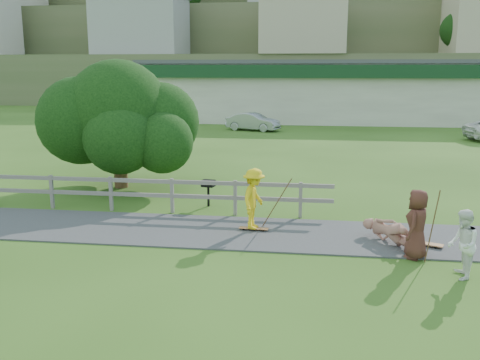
{
  "coord_description": "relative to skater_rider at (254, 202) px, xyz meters",
  "views": [
    {
      "loc": [
        2.36,
        -12.5,
        4.48
      ],
      "look_at": [
        0.33,
        2.0,
        1.39
      ],
      "focal_mm": 40.0,
      "sensor_mm": 36.0,
      "label": 1
    }
  ],
  "objects": [
    {
      "name": "longboard_fallen",
      "position": [
        4.42,
        -0.71,
        -0.79
      ],
      "size": [
        1.01,
        0.6,
        0.11
      ],
      "primitive_type": null,
      "rotation": [
        0.0,
        0.0,
        -0.38
      ],
      "color": "#905C2F",
      "rests_on": "ground"
    },
    {
      "name": "pole_spec_left",
      "position": [
        4.37,
        -1.82,
        0.04
      ],
      "size": [
        0.03,
        0.03,
        1.76
      ],
      "primitive_type": "cylinder",
      "color": "brown",
      "rests_on": "ground"
    },
    {
      "name": "bbq",
      "position": [
        -1.79,
        2.55,
        -0.4
      ],
      "size": [
        0.46,
        0.38,
        0.88
      ],
      "primitive_type": null,
      "rotation": [
        0.0,
        0.0,
        -0.19
      ],
      "color": "black",
      "rests_on": "ground"
    },
    {
      "name": "longboard_rider",
      "position": [
        0.0,
        0.0,
        -0.8
      ],
      "size": [
        0.83,
        0.25,
        0.09
      ],
      "primitive_type": null,
      "rotation": [
        0.0,
        0.0,
        -0.06
      ],
      "color": "#905C2F",
      "rests_on": "ground"
    },
    {
      "name": "hillside",
      "position": [
        -0.76,
        89.6,
        13.57
      ],
      "size": [
        220.0,
        67.0,
        47.5
      ],
      "color": "#516038",
      "rests_on": "ground"
    },
    {
      "name": "skater_fallen",
      "position": [
        3.62,
        -0.61,
        -0.51
      ],
      "size": [
        1.77,
        1.4,
        0.67
      ],
      "primitive_type": "imported",
      "rotation": [
        0.0,
        0.0,
        0.6
      ],
      "color": "#A76D5C",
      "rests_on": "ground"
    },
    {
      "name": "spectator_c",
      "position": [
        4.07,
        -1.57,
        -0.0
      ],
      "size": [
        0.83,
        0.97,
        1.68
      ],
      "primitive_type": "imported",
      "rotation": [
        0.0,
        0.0,
        4.28
      ],
      "color": "#532921",
      "rests_on": "ground"
    },
    {
      "name": "strip_mall",
      "position": [
        3.24,
        33.23,
        1.74
      ],
      "size": [
        32.5,
        10.75,
        5.1
      ],
      "color": "#BEB4A7",
      "rests_on": "ground"
    },
    {
      "name": "fence",
      "position": [
        -5.38,
        1.59,
        -0.12
      ],
      "size": [
        15.05,
        0.1,
        1.1
      ],
      "color": "slate",
      "rests_on": "ground"
    },
    {
      "name": "spectator_a",
      "position": [
        4.82,
        -2.72,
        -0.08
      ],
      "size": [
        0.65,
        0.79,
        1.52
      ],
      "primitive_type": "imported",
      "rotation": [
        0.0,
        0.0,
        4.61
      ],
      "color": "white",
      "rests_on": "ground"
    },
    {
      "name": "path",
      "position": [
        -0.76,
        -0.21,
        -0.82
      ],
      "size": [
        34.0,
        3.0,
        0.04
      ],
      "primitive_type": "cube",
      "color": "#3B3B3E",
      "rests_on": "ground"
    },
    {
      "name": "car_silver",
      "position": [
        -2.83,
        24.26,
        -0.2
      ],
      "size": [
        4.13,
        2.53,
        1.28
      ],
      "primitive_type": "imported",
      "rotation": [
        0.0,
        0.0,
        1.25
      ],
      "color": "#9B9DA2",
      "rests_on": "ground"
    },
    {
      "name": "helmet",
      "position": [
        4.22,
        -0.26,
        -0.7
      ],
      "size": [
        0.29,
        0.29,
        0.29
      ],
      "primitive_type": "sphere",
      "color": "#A9071F",
      "rests_on": "ground"
    },
    {
      "name": "ground",
      "position": [
        -0.76,
        -1.71,
        -0.84
      ],
      "size": [
        260.0,
        260.0,
        0.0
      ],
      "primitive_type": "plane",
      "color": "#305317",
      "rests_on": "ground"
    },
    {
      "name": "pole_rider",
      "position": [
        0.6,
        0.4,
        -0.0
      ],
      "size": [
        0.03,
        0.03,
        1.68
      ],
      "primitive_type": "cylinder",
      "color": "brown",
      "rests_on": "ground"
    },
    {
      "name": "skater_rider",
      "position": [
        0.0,
        0.0,
        0.0
      ],
      "size": [
        0.85,
        1.2,
        1.69
      ],
      "primitive_type": "imported",
      "rotation": [
        0.0,
        0.0,
        1.35
      ],
      "color": "yellow",
      "rests_on": "ground"
    },
    {
      "name": "tree",
      "position": [
        -5.66,
        4.92,
        0.94
      ],
      "size": [
        6.2,
        6.2,
        3.56
      ],
      "primitive_type": null,
      "color": "black",
      "rests_on": "ground"
    }
  ]
}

